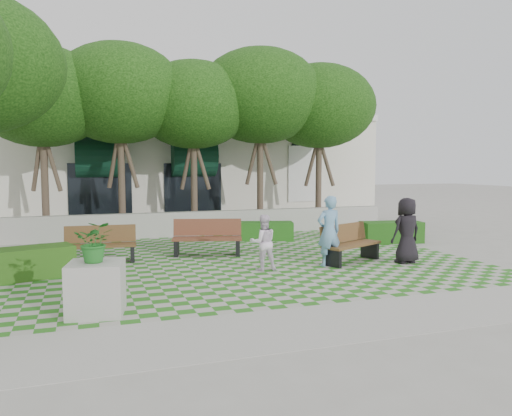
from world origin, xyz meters
name	(u,v)px	position (x,y,z in m)	size (l,w,h in m)	color
ground	(257,267)	(0.00, 0.00, 0.00)	(90.00, 90.00, 0.00)	gray
lawn	(245,260)	(0.00, 1.00, 0.01)	(12.00, 12.00, 0.00)	#2B721E
sidewalk_south	(348,320)	(0.00, -4.70, 0.01)	(16.00, 2.00, 0.01)	#9E9B93
retaining_wall	(202,223)	(0.00, 6.20, 0.45)	(15.00, 0.36, 0.90)	#9E9B93
bench_east	(349,244)	(2.61, -0.17, 0.49)	(2.05, 1.41, 1.03)	brown
bench_mid	(207,238)	(-0.80, 2.10, 0.51)	(2.10, 1.18, 1.05)	brown
bench_west	(100,245)	(-3.79, 2.00, 0.48)	(1.93, 0.77, 0.99)	#4F351B
hedge_east	(391,232)	(5.67, 2.35, 0.36)	(2.04, 0.82, 0.71)	#1A4813
hedge_midright	(267,231)	(1.87, 4.29, 0.32)	(1.82, 0.73, 0.64)	#1B5216
hedge_west	(26,263)	(-5.50, 0.52, 0.36)	(2.08, 0.83, 0.73)	#224C14
planter_front	(96,277)	(-4.02, -2.90, 0.68)	(1.08, 1.08, 1.66)	#9E9B93
person_blue	(329,231)	(1.82, -0.49, 0.92)	(0.67, 0.44, 1.84)	#6C9DC4
person_dark	(407,231)	(3.98, -0.80, 0.88)	(0.86, 0.56, 1.77)	black
person_white	(263,242)	(0.03, -0.39, 0.70)	(0.68, 0.53, 1.41)	white
tree_row	(151,92)	(-1.86, 5.95, 5.18)	(17.70, 13.40, 7.41)	#47382B
building	(186,167)	(0.93, 14.08, 2.52)	(18.00, 8.92, 5.15)	silver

